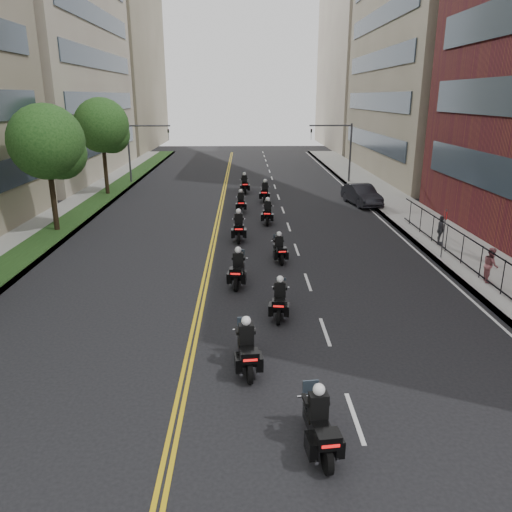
{
  "coord_description": "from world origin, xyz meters",
  "views": [
    {
      "loc": [
        0.35,
        -6.04,
        8.01
      ],
      "look_at": [
        0.84,
        14.34,
        1.47
      ],
      "focal_mm": 35.0,
      "sensor_mm": 36.0,
      "label": 1
    }
  ],
  "objects_px": {
    "motorcycle_1": "(319,426)",
    "motorcycle_5": "(279,250)",
    "motorcycle_6": "(239,228)",
    "parked_sedan": "(362,195)",
    "motorcycle_3": "(280,301)",
    "motorcycle_7": "(268,213)",
    "motorcycle_2": "(247,350)",
    "motorcycle_4": "(238,270)",
    "motorcycle_9": "(265,193)",
    "motorcycle_10": "(245,185)",
    "motorcycle_8": "(241,203)",
    "pedestrian_c": "(441,230)",
    "pedestrian_b": "(491,265)"
  },
  "relations": [
    {
      "from": "motorcycle_8",
      "to": "motorcycle_10",
      "type": "distance_m",
      "value": 7.48
    },
    {
      "from": "parked_sedan",
      "to": "pedestrian_b",
      "type": "xyz_separation_m",
      "value": [
        1.8,
        -17.25,
        0.15
      ]
    },
    {
      "from": "motorcycle_4",
      "to": "motorcycle_6",
      "type": "relative_size",
      "value": 0.94
    },
    {
      "from": "motorcycle_9",
      "to": "pedestrian_b",
      "type": "relative_size",
      "value": 1.54
    },
    {
      "from": "motorcycle_9",
      "to": "motorcycle_1",
      "type": "bearing_deg",
      "value": -84.39
    },
    {
      "from": "motorcycle_3",
      "to": "motorcycle_7",
      "type": "bearing_deg",
      "value": 96.04
    },
    {
      "from": "motorcycle_1",
      "to": "motorcycle_5",
      "type": "distance_m",
      "value": 14.25
    },
    {
      "from": "motorcycle_5",
      "to": "pedestrian_b",
      "type": "distance_m",
      "value": 9.76
    },
    {
      "from": "motorcycle_1",
      "to": "motorcycle_2",
      "type": "bearing_deg",
      "value": 107.45
    },
    {
      "from": "motorcycle_6",
      "to": "motorcycle_8",
      "type": "bearing_deg",
      "value": 88.58
    },
    {
      "from": "motorcycle_1",
      "to": "motorcycle_6",
      "type": "height_order",
      "value": "motorcycle_6"
    },
    {
      "from": "motorcycle_1",
      "to": "motorcycle_8",
      "type": "relative_size",
      "value": 1.04
    },
    {
      "from": "motorcycle_1",
      "to": "motorcycle_4",
      "type": "xyz_separation_m",
      "value": [
        -2.01,
        10.94,
        0.01
      ]
    },
    {
      "from": "motorcycle_5",
      "to": "parked_sedan",
      "type": "distance_m",
      "value": 15.55
    },
    {
      "from": "motorcycle_6",
      "to": "motorcycle_9",
      "type": "height_order",
      "value": "motorcycle_6"
    },
    {
      "from": "motorcycle_6",
      "to": "motorcycle_8",
      "type": "distance_m",
      "value": 7.5
    },
    {
      "from": "motorcycle_2",
      "to": "pedestrian_c",
      "type": "bearing_deg",
      "value": 44.11
    },
    {
      "from": "motorcycle_8",
      "to": "pedestrian_c",
      "type": "height_order",
      "value": "pedestrian_c"
    },
    {
      "from": "motorcycle_7",
      "to": "pedestrian_b",
      "type": "relative_size",
      "value": 1.5
    },
    {
      "from": "motorcycle_5",
      "to": "motorcycle_6",
      "type": "relative_size",
      "value": 0.83
    },
    {
      "from": "motorcycle_7",
      "to": "motorcycle_10",
      "type": "distance_m",
      "value": 11.06
    },
    {
      "from": "motorcycle_1",
      "to": "motorcycle_8",
      "type": "distance_m",
      "value": 25.79
    },
    {
      "from": "motorcycle_1",
      "to": "motorcycle_9",
      "type": "height_order",
      "value": "motorcycle_9"
    },
    {
      "from": "motorcycle_6",
      "to": "motorcycle_10",
      "type": "distance_m",
      "value": 14.98
    },
    {
      "from": "motorcycle_6",
      "to": "parked_sedan",
      "type": "xyz_separation_m",
      "value": [
        9.38,
        9.76,
        0.05
      ]
    },
    {
      "from": "motorcycle_4",
      "to": "motorcycle_8",
      "type": "xyz_separation_m",
      "value": [
        0.05,
        14.78,
        -0.04
      ]
    },
    {
      "from": "motorcycle_1",
      "to": "parked_sedan",
      "type": "bearing_deg",
      "value": 68.52
    },
    {
      "from": "motorcycle_5",
      "to": "motorcycle_6",
      "type": "bearing_deg",
      "value": 111.66
    },
    {
      "from": "motorcycle_5",
      "to": "motorcycle_10",
      "type": "relative_size",
      "value": 0.86
    },
    {
      "from": "motorcycle_8",
      "to": "pedestrian_c",
      "type": "distance_m",
      "value": 14.37
    },
    {
      "from": "motorcycle_6",
      "to": "pedestrian_c",
      "type": "distance_m",
      "value": 11.3
    },
    {
      "from": "motorcycle_1",
      "to": "pedestrian_c",
      "type": "relative_size",
      "value": 1.43
    },
    {
      "from": "motorcycle_4",
      "to": "pedestrian_c",
      "type": "bearing_deg",
      "value": 32.86
    },
    {
      "from": "motorcycle_2",
      "to": "motorcycle_4",
      "type": "height_order",
      "value": "motorcycle_4"
    },
    {
      "from": "parked_sedan",
      "to": "motorcycle_6",
      "type": "bearing_deg",
      "value": -143.78
    },
    {
      "from": "motorcycle_7",
      "to": "pedestrian_c",
      "type": "relative_size",
      "value": 1.45
    },
    {
      "from": "motorcycle_3",
      "to": "motorcycle_7",
      "type": "distance_m",
      "value": 14.68
    },
    {
      "from": "motorcycle_5",
      "to": "motorcycle_9",
      "type": "relative_size",
      "value": 0.86
    },
    {
      "from": "motorcycle_2",
      "to": "motorcycle_4",
      "type": "xyz_separation_m",
      "value": [
        -0.34,
        7.24,
        0.0
      ]
    },
    {
      "from": "motorcycle_1",
      "to": "motorcycle_3",
      "type": "relative_size",
      "value": 1.07
    },
    {
      "from": "motorcycle_4",
      "to": "motorcycle_5",
      "type": "height_order",
      "value": "motorcycle_4"
    },
    {
      "from": "motorcycle_5",
      "to": "motorcycle_10",
      "type": "distance_m",
      "value": 19.03
    },
    {
      "from": "motorcycle_1",
      "to": "motorcycle_6",
      "type": "relative_size",
      "value": 0.93
    },
    {
      "from": "motorcycle_1",
      "to": "motorcycle_3",
      "type": "xyz_separation_m",
      "value": [
        -0.4,
        7.56,
        -0.04
      ]
    },
    {
      "from": "motorcycle_5",
      "to": "parked_sedan",
      "type": "relative_size",
      "value": 0.44
    },
    {
      "from": "motorcycle_4",
      "to": "motorcycle_7",
      "type": "height_order",
      "value": "motorcycle_4"
    },
    {
      "from": "motorcycle_5",
      "to": "pedestrian_b",
      "type": "height_order",
      "value": "pedestrian_b"
    },
    {
      "from": "motorcycle_8",
      "to": "parked_sedan",
      "type": "xyz_separation_m",
      "value": [
        9.3,
        2.26,
        0.13
      ]
    },
    {
      "from": "motorcycle_4",
      "to": "motorcycle_9",
      "type": "distance_m",
      "value": 18.62
    },
    {
      "from": "motorcycle_9",
      "to": "motorcycle_10",
      "type": "relative_size",
      "value": 0.99
    }
  ]
}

